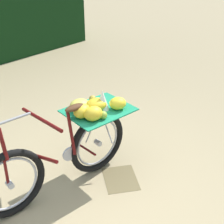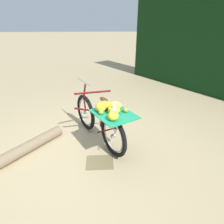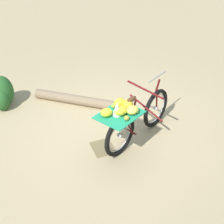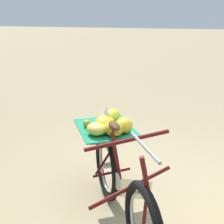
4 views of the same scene
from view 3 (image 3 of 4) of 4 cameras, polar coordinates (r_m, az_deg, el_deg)
ground_plane at (r=5.80m, az=1.06°, el=-4.07°), size 60.00×60.00×0.00m
bicycle at (r=5.35m, az=3.90°, el=-0.95°), size 1.14×1.70×1.03m
fallen_log at (r=6.62m, az=-5.24°, el=1.98°), size 1.44×1.74×0.19m
shrub_cluster at (r=6.86m, az=-18.77°, el=3.17°), size 0.67×0.46×0.64m
leaf_litter_patch at (r=5.52m, az=-1.61°, el=-6.28°), size 0.44×0.36×0.01m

